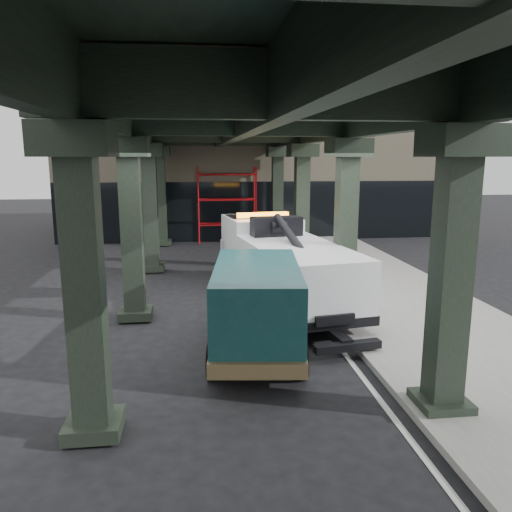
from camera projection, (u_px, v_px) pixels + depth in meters
ground at (265, 339)px, 12.52m from camera, size 90.00×90.00×0.00m
sidewalk at (404, 307)px, 14.98m from camera, size 5.00×40.00×0.15m
lane_stripe at (313, 312)px, 14.66m from camera, size 0.12×38.00×0.01m
viaduct at (241, 120)px, 13.35m from camera, size 7.40×32.00×6.40m
building at (253, 165)px, 31.44m from camera, size 22.00×10.00×8.00m
scaffolding at (227, 203)px, 26.36m from camera, size 3.08×0.88×4.00m
tow_truck at (279, 259)px, 15.67m from camera, size 3.52×8.64×2.76m
towed_van at (257, 303)px, 11.71m from camera, size 2.57×5.35×2.09m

